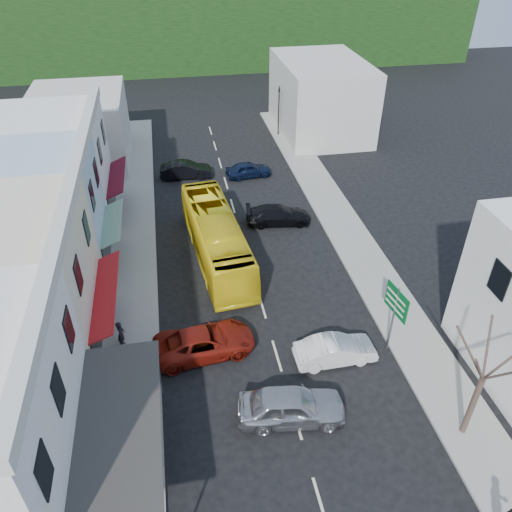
{
  "coord_description": "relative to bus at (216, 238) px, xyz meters",
  "views": [
    {
      "loc": [
        -4.39,
        -17.72,
        19.34
      ],
      "look_at": [
        0.0,
        6.0,
        2.2
      ],
      "focal_mm": 35.0,
      "sensor_mm": 36.0,
      "label": 1
    }
  ],
  "objects": [
    {
      "name": "ground",
      "position": [
        2.01,
        -9.34,
        -1.55
      ],
      "size": [
        120.0,
        120.0,
        0.0
      ],
      "primitive_type": "plane",
      "color": "black",
      "rests_on": "ground"
    },
    {
      "name": "sidewalk_left",
      "position": [
        -5.49,
        0.66,
        -1.48
      ],
      "size": [
        3.0,
        52.0,
        0.15
      ],
      "primitive_type": "cube",
      "color": "gray",
      "rests_on": "ground"
    },
    {
      "name": "sidewalk_right",
      "position": [
        9.51,
        0.66,
        -1.48
      ],
      "size": [
        3.0,
        52.0,
        0.15
      ],
      "primitive_type": "cube",
      "color": "gray",
      "rests_on": "ground"
    },
    {
      "name": "shopfront_row",
      "position": [
        -10.49,
        -4.34,
        2.45
      ],
      "size": [
        8.25,
        30.0,
        8.0
      ],
      "color": "silver",
      "rests_on": "ground"
    },
    {
      "name": "distant_block_left",
      "position": [
        -9.99,
        17.66,
        1.45
      ],
      "size": [
        8.0,
        10.0,
        6.0
      ],
      "primitive_type": "cube",
      "color": "#B7B2A8",
      "rests_on": "ground"
    },
    {
      "name": "distant_block_right",
      "position": [
        13.01,
        20.66,
        1.95
      ],
      "size": [
        8.0,
        12.0,
        7.0
      ],
      "primitive_type": "cube",
      "color": "#B7B2A8",
      "rests_on": "ground"
    },
    {
      "name": "hillside",
      "position": [
        0.55,
        55.75,
        5.18
      ],
      "size": [
        80.0,
        26.0,
        14.0
      ],
      "color": "black",
      "rests_on": "ground"
    },
    {
      "name": "bus",
      "position": [
        0.0,
        0.0,
        0.0
      ],
      "size": [
        3.59,
        11.78,
        3.1
      ],
      "primitive_type": "imported",
      "rotation": [
        0.0,
        0.0,
        0.09
      ],
      "color": "yellow",
      "rests_on": "ground"
    },
    {
      "name": "car_silver",
      "position": [
        1.8,
        -13.2,
        -0.85
      ],
      "size": [
        4.59,
        2.33,
        1.4
      ],
      "primitive_type": "imported",
      "rotation": [
        0.0,
        0.0,
        1.45
      ],
      "color": "#ADAEB2",
      "rests_on": "ground"
    },
    {
      "name": "car_white",
      "position": [
        4.86,
        -10.17,
        -0.85
      ],
      "size": [
        4.44,
        1.9,
        1.4
      ],
      "primitive_type": "imported",
      "rotation": [
        0.0,
        0.0,
        1.59
      ],
      "color": "silver",
      "rests_on": "ground"
    },
    {
      "name": "car_red",
      "position": [
        -1.63,
        -8.4,
        -0.85
      ],
      "size": [
        4.78,
        2.38,
        1.4
      ],
      "primitive_type": "imported",
      "rotation": [
        0.0,
        0.0,
        1.68
      ],
      "color": "maroon",
      "rests_on": "ground"
    },
    {
      "name": "car_black_near",
      "position": [
        4.95,
        3.58,
        -0.85
      ],
      "size": [
        4.68,
        2.33,
        1.4
      ],
      "primitive_type": "imported",
      "rotation": [
        0.0,
        0.0,
        1.46
      ],
      "color": "black",
      "rests_on": "ground"
    },
    {
      "name": "car_navy_mid",
      "position": [
        4.08,
        11.46,
        -0.85
      ],
      "size": [
        4.56,
        2.23,
        1.4
      ],
      "primitive_type": "imported",
      "rotation": [
        0.0,
        0.0,
        1.67
      ],
      "color": "black",
      "rests_on": "ground"
    },
    {
      "name": "car_black_far",
      "position": [
        -1.2,
        12.28,
        -0.85
      ],
      "size": [
        4.53,
        2.14,
        1.4
      ],
      "primitive_type": "imported",
      "rotation": [
        0.0,
        0.0,
        1.49
      ],
      "color": "black",
      "rests_on": "ground"
    },
    {
      "name": "pedestrian_left",
      "position": [
        -5.89,
        -7.26,
        -0.55
      ],
      "size": [
        0.42,
        0.61,
        1.7
      ],
      "primitive_type": "imported",
      "rotation": [
        0.0,
        0.0,
        1.54
      ],
      "color": "black",
      "rests_on": "sidewalk_left"
    },
    {
      "name": "direction_sign",
      "position": [
        7.81,
        -9.98,
        0.53
      ],
      "size": [
        0.77,
        1.93,
        4.16
      ],
      "primitive_type": null,
      "rotation": [
        0.0,
        0.0,
        0.15
      ],
      "color": "#065621",
      "rests_on": "ground"
    },
    {
      "name": "street_tree",
      "position": [
        9.13,
        -15.37,
        2.01
      ],
      "size": [
        3.79,
        3.79,
        7.12
      ],
      "primitive_type": null,
      "rotation": [
        0.0,
        0.0,
        -0.38
      ],
      "color": "#382922",
      "rests_on": "ground"
    },
    {
      "name": "traffic_signal",
      "position": [
        8.61,
        20.06,
        0.92
      ],
      "size": [
        0.55,
        1.02,
        4.95
      ],
      "primitive_type": null,
      "rotation": [
        0.0,
        0.0,
        3.17
      ],
      "color": "black",
      "rests_on": "ground"
    }
  ]
}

